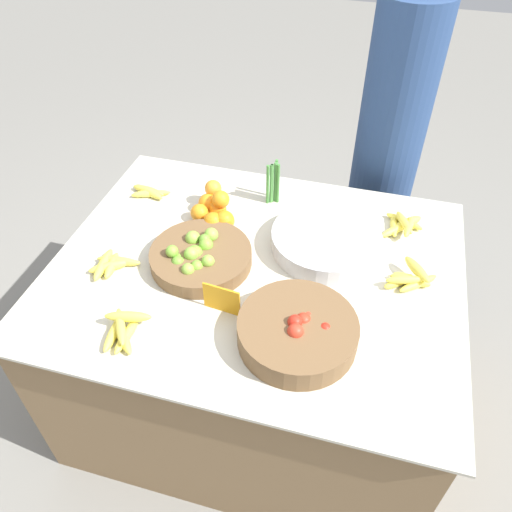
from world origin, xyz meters
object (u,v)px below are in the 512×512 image
(lime_bowl, at_px, (200,256))
(price_sign, at_px, (222,299))
(vendor_person, at_px, (385,164))
(tomato_basket, at_px, (296,331))
(metal_bowl, at_px, (326,241))

(lime_bowl, height_order, price_sign, price_sign)
(vendor_person, bearing_deg, tomato_basket, -99.35)
(lime_bowl, relative_size, price_sign, 2.87)
(tomato_basket, xyz_separation_m, vendor_person, (0.18, 1.09, -0.06))
(price_sign, bearing_deg, vendor_person, 73.61)
(tomato_basket, relative_size, metal_bowl, 0.92)
(metal_bowl, relative_size, vendor_person, 0.24)
(price_sign, distance_m, vendor_person, 1.13)
(lime_bowl, relative_size, tomato_basket, 0.99)
(price_sign, relative_size, vendor_person, 0.08)
(metal_bowl, distance_m, price_sign, 0.47)
(lime_bowl, bearing_deg, vendor_person, 56.05)
(tomato_basket, height_order, vendor_person, vendor_person)
(lime_bowl, distance_m, tomato_basket, 0.46)
(metal_bowl, bearing_deg, lime_bowl, -154.32)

